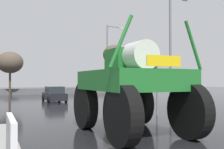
# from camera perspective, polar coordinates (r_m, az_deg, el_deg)

# --- Properties ---
(ground_plane) EXTENTS (120.00, 120.00, 0.00)m
(ground_plane) POSITION_cam_1_polar(r_m,az_deg,el_deg) (22.31, -13.82, -6.74)
(ground_plane) COLOR black
(oversize_sprayer) EXTENTS (3.75, 5.70, 4.29)m
(oversize_sprayer) POSITION_cam_1_polar(r_m,az_deg,el_deg) (10.59, 4.39, -2.69)
(oversize_sprayer) COLOR black
(oversize_sprayer) RESTS_ON ground
(sedan_ahead) EXTENTS (1.93, 4.12, 1.52)m
(sedan_ahead) POSITION_cam_1_polar(r_m,az_deg,el_deg) (26.95, -12.52, -4.27)
(sedan_ahead) COLOR black
(sedan_ahead) RESTS_ON ground
(traffic_signal_near_right) EXTENTS (0.24, 0.54, 3.79)m
(traffic_signal_near_right) POSITION_cam_1_polar(r_m,az_deg,el_deg) (16.24, 9.47, 0.94)
(traffic_signal_near_right) COLOR slate
(traffic_signal_near_right) RESTS_ON ground
(streetlight_near_right) EXTENTS (1.77, 0.24, 8.78)m
(streetlight_near_right) POSITION_cam_1_polar(r_m,az_deg,el_deg) (20.57, 12.92, 6.28)
(streetlight_near_right) COLOR slate
(streetlight_near_right) RESTS_ON ground
(streetlight_far_right) EXTENTS (2.19, 0.24, 8.90)m
(streetlight_far_right) POSITION_cam_1_polar(r_m,az_deg,el_deg) (31.87, -0.78, 3.78)
(streetlight_far_right) COLOR slate
(streetlight_far_right) RESTS_ON ground
(bare_tree_right) EXTENTS (2.83, 2.83, 6.49)m
(bare_tree_right) POSITION_cam_1_polar(r_m,az_deg,el_deg) (32.06, 0.53, 4.17)
(bare_tree_right) COLOR #473828
(bare_tree_right) RESTS_ON ground
(bare_tree_far_center) EXTENTS (3.56, 3.56, 6.15)m
(bare_tree_far_center) POSITION_cam_1_polar(r_m,az_deg,el_deg) (39.27, -21.41, 2.44)
(bare_tree_far_center) COLOR #473828
(bare_tree_far_center) RESTS_ON ground
(roadside_barrier) EXTENTS (29.47, 0.24, 0.90)m
(roadside_barrier) POSITION_cam_1_polar(r_m,az_deg,el_deg) (40.61, -18.64, -3.58)
(roadside_barrier) COLOR #59595B
(roadside_barrier) RESTS_ON ground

